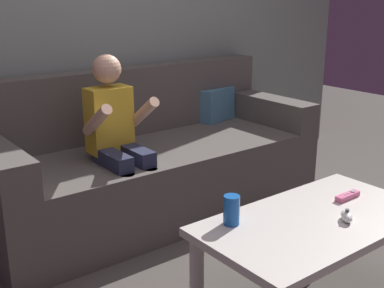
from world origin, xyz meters
TOP-DOWN VIEW (x-y plane):
  - wall_back at (0.00, 1.71)m, footprint 4.61×0.05m
  - couch at (0.20, 1.31)m, footprint 2.06×0.80m
  - person_seated_on_couch at (-0.12, 1.13)m, footprint 0.33×0.41m
  - coffee_table at (0.18, 0.04)m, footprint 1.01×0.54m
  - game_remote_pink_near_edge at (0.45, 0.08)m, footprint 0.14×0.04m
  - nunchuk_white at (0.26, -0.06)m, footprint 0.09×0.10m
  - soda_can at (-0.14, 0.21)m, footprint 0.07×0.07m

SIDE VIEW (x-z plane):
  - couch at x=0.20m, z-range -0.13..0.74m
  - coffee_table at x=0.18m, z-range 0.15..0.57m
  - game_remote_pink_near_edge at x=0.45m, z-range 0.42..0.45m
  - nunchuk_white at x=0.26m, z-range 0.42..0.47m
  - soda_can at x=-0.14m, z-range 0.42..0.55m
  - person_seated_on_couch at x=-0.12m, z-range 0.07..1.08m
  - wall_back at x=0.00m, z-range 0.00..2.50m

